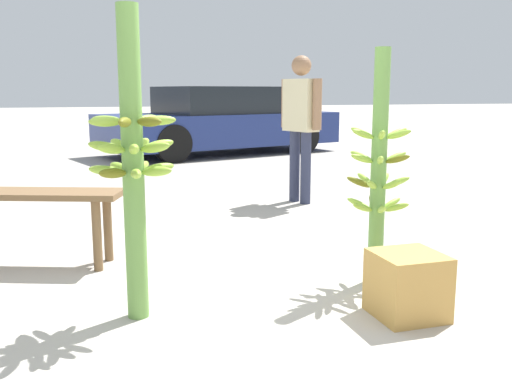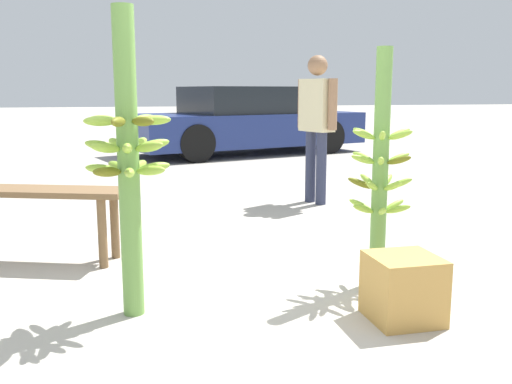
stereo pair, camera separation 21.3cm
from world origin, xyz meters
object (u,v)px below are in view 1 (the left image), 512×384
(banana_stalk_left, at_px, (133,161))
(banana_stalk_center, at_px, (379,169))
(produce_crate, at_px, (407,285))
(vendor_person, at_px, (301,116))
(parked_car, at_px, (222,121))
(market_bench, at_px, (14,203))

(banana_stalk_left, height_order, banana_stalk_center, banana_stalk_left)
(produce_crate, bearing_deg, vendor_person, 78.89)
(banana_stalk_center, relative_size, produce_crate, 4.16)
(parked_car, bearing_deg, banana_stalk_center, 156.76)
(market_bench, height_order, parked_car, parked_car)
(banana_stalk_center, bearing_deg, market_bench, 154.13)
(vendor_person, relative_size, produce_crate, 4.47)
(market_bench, bearing_deg, banana_stalk_center, -5.98)
(market_bench, xyz_separation_m, produce_crate, (2.06, -1.60, -0.25))
(parked_car, distance_m, produce_crate, 8.07)
(parked_car, bearing_deg, banana_stalk_left, 146.29)
(banana_stalk_left, relative_size, market_bench, 1.07)
(vendor_person, relative_size, market_bench, 1.03)
(banana_stalk_center, bearing_deg, vendor_person, 78.96)
(banana_stalk_left, relative_size, banana_stalk_center, 1.12)
(parked_car, xyz_separation_m, produce_crate, (-0.97, -8.00, -0.44))
(banana_stalk_left, bearing_deg, vendor_person, 53.63)
(banana_stalk_center, distance_m, market_bench, 2.43)
(banana_stalk_left, relative_size, vendor_person, 1.04)
(banana_stalk_left, distance_m, produce_crate, 1.56)
(banana_stalk_center, xyz_separation_m, vendor_person, (0.49, 2.53, 0.20))
(parked_car, bearing_deg, vendor_person, 159.11)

